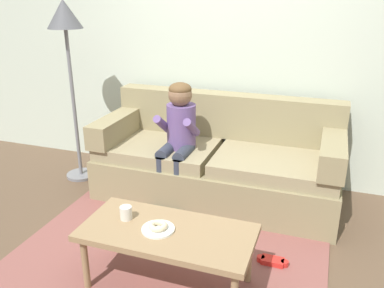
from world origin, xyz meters
The scene contains 11 objects.
ground centered at (0.00, 0.00, 0.00)m, with size 10.00×10.00×0.00m, color brown.
wall_back centered at (0.00, 1.40, 1.40)m, with size 8.00×0.10×2.80m, color beige.
area_rug centered at (0.00, -0.25, 0.01)m, with size 2.25×1.97×0.01m, color brown.
couch centered at (0.07, 0.85, 0.34)m, with size 2.19×0.90×0.92m.
coffee_table centered at (0.12, -0.49, 0.38)m, with size 1.10×0.53×0.43m.
person_child centered at (-0.24, 0.64, 0.67)m, with size 0.34×0.58×1.10m.
plate centered at (0.07, -0.51, 0.43)m, with size 0.21×0.21×0.01m, color white.
donut centered at (0.07, -0.51, 0.46)m, with size 0.12×0.12×0.04m, color beige.
mug centered at (-0.19, -0.45, 0.47)m, with size 0.08×0.08×0.09m, color silver.
toy_controller centered at (0.74, -0.05, 0.03)m, with size 0.23×0.09×0.05m.
floor_lamp centered at (-1.40, 0.77, 1.46)m, with size 0.33×0.33×1.77m.
Camera 1 is at (0.99, -2.49, 1.84)m, focal length 37.66 mm.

